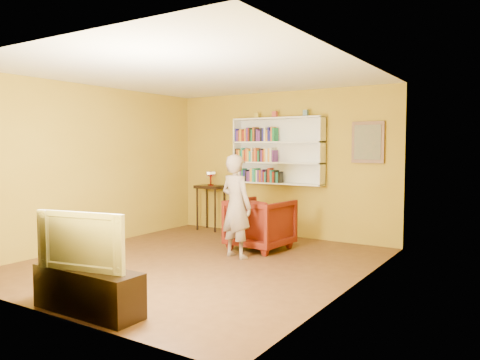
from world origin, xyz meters
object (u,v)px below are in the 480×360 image
bookshelf (279,151)px  ruby_lustre (211,175)px  person (236,206)px  armchair (260,224)px  television (87,240)px  console_table (211,193)px  tv_cabinet (88,290)px

bookshelf → ruby_lustre: size_ratio=6.35×
person → armchair: bearing=-78.7°
bookshelf → armchair: bookshelf is taller
bookshelf → person: 2.06m
person → television: bearing=103.4°
armchair → television: (0.02, -3.49, 0.32)m
ruby_lustre → television: 4.85m
armchair → person: bearing=93.7°
bookshelf → console_table: bearing=-173.8°
tv_cabinet → console_table: bearing=111.4°
armchair → ruby_lustre: bearing=-25.2°
console_table → tv_cabinet: bearing=-68.6°
console_table → television: (1.76, -4.50, -0.00)m
bookshelf → tv_cabinet: (0.30, -4.66, -1.37)m
bookshelf → person: (0.26, -1.87, -0.81)m
tv_cabinet → television: size_ratio=1.24×
armchair → tv_cabinet: bearing=95.3°
armchair → television: television is taller
console_table → person: (1.73, -1.71, 0.03)m
ruby_lustre → television: size_ratio=0.28×
bookshelf → armchair: (0.28, -1.17, -1.18)m
console_table → ruby_lustre: bearing=123.7°
bookshelf → person: bookshelf is taller
console_table → bookshelf: bearing=6.2°
ruby_lustre → television: bearing=-68.6°
bookshelf → console_table: (-1.46, -0.16, -0.85)m
tv_cabinet → person: bearing=90.7°
ruby_lustre → person: 2.45m
armchair → tv_cabinet: size_ratio=0.73×
tv_cabinet → television: (0.00, 0.00, 0.52)m
console_table → ruby_lustre: (-0.00, 0.00, 0.36)m
ruby_lustre → armchair: 2.13m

